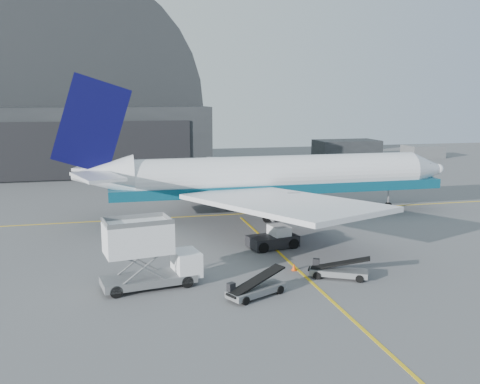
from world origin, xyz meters
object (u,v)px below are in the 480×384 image
object	(u,v)px
pushback_tug	(274,239)
belt_loader_a	(256,289)
airliner	(265,178)
belt_loader_b	(338,271)
catering_truck	(147,255)

from	to	relation	value
pushback_tug	belt_loader_a	bearing A→B (deg)	-124.29
airliner	belt_loader_b	size ratio (longest dim) A/B	10.12
catering_truck	belt_loader_b	distance (m)	14.56
belt_loader_a	belt_loader_b	bearing A→B (deg)	-8.83
belt_loader_b	catering_truck	bearing A→B (deg)	-158.32
pushback_tug	belt_loader_b	distance (m)	9.55
catering_truck	airliner	bearing A→B (deg)	44.56
belt_loader_a	belt_loader_b	xyz separation A→B (m)	(7.20, 2.29, -0.01)
airliner	catering_truck	world-z (taller)	airliner
belt_loader_b	belt_loader_a	bearing A→B (deg)	-135.42
catering_truck	belt_loader_a	size ratio (longest dim) A/B	1.60
pushback_tug	belt_loader_b	world-z (taller)	pushback_tug
belt_loader_b	pushback_tug	bearing A→B (deg)	130.82
pushback_tug	belt_loader_a	xyz separation A→B (m)	(-4.92, -11.56, -0.22)
airliner	pushback_tug	world-z (taller)	airliner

